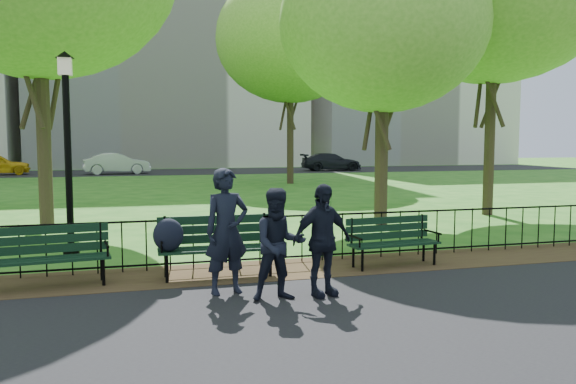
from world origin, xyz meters
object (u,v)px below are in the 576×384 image
object	(u,v)px
tree_far_e	(290,39)
tree_near_e	(383,24)
sedan_dark	(331,162)
park_bench_left_a	(48,250)
person_left	(227,231)
park_bench_right_a	(392,236)
person_right	(322,240)
person_mid	(279,244)
lamppost	(68,146)
sedan_silver	(117,164)
park_bench_main	(194,237)

from	to	relation	value
tree_far_e	tree_near_e	bearing A→B (deg)	-96.43
tree_near_e	sedan_dark	distance (m)	28.89
park_bench_left_a	sedan_dark	size ratio (longest dim) A/B	0.40
person_left	sedan_dark	distance (m)	35.84
park_bench_left_a	sedan_dark	bearing A→B (deg)	56.33
park_bench_right_a	person_left	bearing A→B (deg)	-166.58
park_bench_right_a	person_right	world-z (taller)	person_right
tree_far_e	sedan_dark	xyz separation A→B (m)	(6.76, 12.13, -6.97)
person_mid	sedan_dark	bearing A→B (deg)	69.08
park_bench_left_a	park_bench_right_a	bearing A→B (deg)	-7.31
park_bench_left_a	lamppost	size ratio (longest dim) A/B	0.47
person_left	sedan_silver	size ratio (longest dim) A/B	0.41
person_left	sedan_silver	world-z (taller)	person_left
park_bench_right_a	lamppost	bearing A→B (deg)	150.48
tree_near_e	sedan_silver	world-z (taller)	tree_near_e
tree_far_e	person_right	xyz separation A→B (m)	(-5.60, -21.50, -6.84)
person_mid	sedan_dark	distance (m)	36.12
park_bench_left_a	person_left	bearing A→B (deg)	-30.02
person_left	sedan_dark	size ratio (longest dim) A/B	0.39
park_bench_right_a	person_mid	size ratio (longest dim) A/B	1.09
park_bench_left_a	person_right	size ratio (longest dim) A/B	1.14
park_bench_right_a	person_left	distance (m)	3.36
sedan_dark	park_bench_left_a	bearing A→B (deg)	156.60
person_mid	sedan_silver	size ratio (longest dim) A/B	0.35
lamppost	sedan_silver	distance (m)	29.01
tree_far_e	park_bench_main	bearing A→B (deg)	-110.01
park_bench_main	sedan_dark	world-z (taller)	sedan_dark
tree_far_e	person_mid	size ratio (longest dim) A/B	6.97
park_bench_right_a	tree_far_e	xyz separation A→B (m)	(3.74, 19.94, 7.12)
tree_far_e	person_right	distance (m)	23.25
lamppost	person_left	bearing A→B (deg)	-55.39
park_bench_right_a	sedan_silver	size ratio (longest dim) A/B	0.39
park_bench_right_a	tree_near_e	world-z (taller)	tree_near_e
park_bench_left_a	tree_near_e	distance (m)	10.32
person_right	sedan_dark	xyz separation A→B (m)	(12.36, 33.63, -0.13)
park_bench_right_a	sedan_dark	xyz separation A→B (m)	(10.49, 32.08, 0.15)
tree_far_e	person_mid	xyz separation A→B (m)	(-6.25, -21.56, -6.86)
park_bench_main	person_right	xyz separation A→B (m)	(1.68, -1.51, 0.13)
lamppost	park_bench_left_a	bearing A→B (deg)	-91.75
person_right	sedan_silver	size ratio (longest dim) A/B	0.36
park_bench_main	person_left	bearing A→B (deg)	-68.87
person_mid	person_left	bearing A→B (deg)	139.74
person_right	person_left	bearing A→B (deg)	145.06
tree_far_e	sedan_silver	bearing A→B (deg)	128.53
park_bench_main	person_left	distance (m)	1.11
person_left	lamppost	bearing A→B (deg)	112.16
lamppost	park_bench_right_a	bearing A→B (deg)	-24.45
tree_near_e	sedan_dark	size ratio (longest dim) A/B	1.65
park_bench_right_a	sedan_silver	xyz separation A→B (m)	(-5.51, 31.56, 0.20)
park_bench_main	sedan_silver	size ratio (longest dim) A/B	0.45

